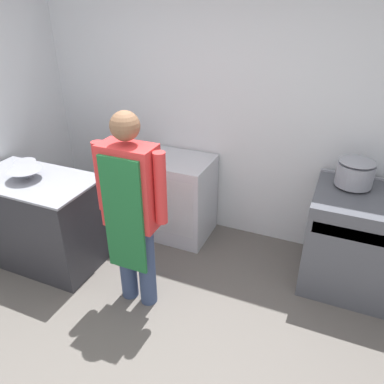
{
  "coord_description": "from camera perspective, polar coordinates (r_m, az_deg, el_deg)",
  "views": [
    {
      "loc": [
        1.08,
        -1.3,
        2.35
      ],
      "look_at": [
        0.03,
        1.15,
        0.91
      ],
      "focal_mm": 35.0,
      "sensor_mm": 36.0,
      "label": 1
    }
  ],
  "objects": [
    {
      "name": "fridge_unit",
      "position": [
        3.93,
        -2.24,
        -0.85
      ],
      "size": [
        0.69,
        0.57,
        0.87
      ],
      "color": "silver",
      "rests_on": "ground_plane"
    },
    {
      "name": "stove",
      "position": [
        3.56,
        25.4,
        -7.19
      ],
      "size": [
        1.02,
        0.74,
        0.91
      ],
      "color": "#4C4F56",
      "rests_on": "ground_plane"
    },
    {
      "name": "ground_plane",
      "position": [
        2.9,
        -10.72,
        -26.61
      ],
      "size": [
        14.0,
        14.0,
        0.0
      ],
      "primitive_type": "plane",
      "color": "#5B5651"
    },
    {
      "name": "stock_pot",
      "position": [
        3.38,
        23.63,
        2.84
      ],
      "size": [
        0.3,
        0.3,
        0.24
      ],
      "color": "gray",
      "rests_on": "stove"
    },
    {
      "name": "wall_back",
      "position": [
        3.73,
        5.62,
        12.64
      ],
      "size": [
        8.0,
        0.05,
        2.7
      ],
      "color": "silver",
      "rests_on": "ground_plane"
    },
    {
      "name": "prep_counter",
      "position": [
        3.81,
        -21.97,
        -4.08
      ],
      "size": [
        1.13,
        0.65,
        0.88
      ],
      "color": "#2D2D33",
      "rests_on": "ground_plane"
    },
    {
      "name": "mixing_bowl",
      "position": [
        3.6,
        -23.99,
        2.5
      ],
      "size": [
        0.31,
        0.31,
        0.1
      ],
      "color": "gray",
      "rests_on": "prep_counter"
    },
    {
      "name": "small_bowl",
      "position": [
        3.85,
        -24.06,
        3.85
      ],
      "size": [
        0.2,
        0.2,
        0.07
      ],
      "color": "gray",
      "rests_on": "prep_counter"
    },
    {
      "name": "person_cook",
      "position": [
        2.85,
        -9.24,
        -2.02
      ],
      "size": [
        0.59,
        0.24,
        1.65
      ],
      "color": "#38476B",
      "rests_on": "ground_plane"
    }
  ]
}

